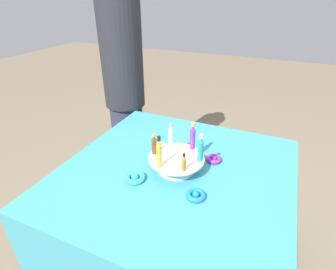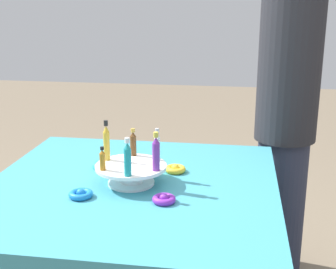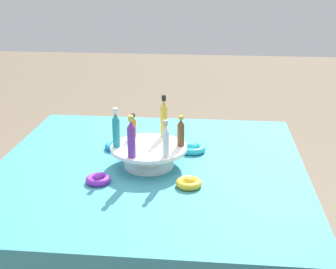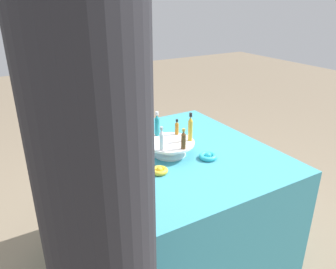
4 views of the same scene
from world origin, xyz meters
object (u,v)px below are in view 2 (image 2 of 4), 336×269
object	(u,v)px
bottle_purple	(156,153)
ribbon_bow_gold	(175,169)
bottle_clear	(157,146)
ribbon_bow_blue	(81,194)
display_stand	(131,172)
ribbon_bow_teal	(104,165)
person_figure	(286,109)
bottle_teal	(128,158)
bottle_brown	(133,143)
bottle_gold	(107,142)
bottle_amber	(102,159)
ribbon_bow_purple	(164,199)

from	to	relation	value
bottle_purple	ribbon_bow_gold	world-z (taller)	bottle_purple
bottle_clear	ribbon_bow_gold	world-z (taller)	bottle_clear
bottle_clear	ribbon_bow_gold	xyz separation A→B (m)	(-0.08, 0.06, -0.12)
bottle_purple	ribbon_bow_gold	distance (m)	0.23
bottle_purple	ribbon_bow_blue	size ratio (longest dim) A/B	1.68
display_stand	ribbon_bow_teal	world-z (taller)	display_stand
ribbon_bow_gold	bottle_clear	bearing A→B (deg)	-36.31
display_stand	person_figure	bearing A→B (deg)	137.49
display_stand	bottle_teal	bearing A→B (deg)	7.97
bottle_brown	ribbon_bow_teal	world-z (taller)	bottle_brown
display_stand	bottle_purple	xyz separation A→B (m)	(0.04, 0.10, 0.09)
bottle_gold	ribbon_bow_blue	xyz separation A→B (m)	(0.19, -0.04, -0.13)
bottle_clear	bottle_brown	world-z (taller)	bottle_clear
bottle_gold	bottle_amber	world-z (taller)	bottle_gold
bottle_gold	bottle_teal	distance (m)	0.19
display_stand	bottle_purple	size ratio (longest dim) A/B	1.87
ribbon_bow_gold	ribbon_bow_blue	world-z (taller)	ribbon_bow_gold
bottle_gold	ribbon_bow_purple	distance (m)	0.34
bottle_amber	ribbon_bow_purple	bearing A→B (deg)	71.67
bottle_clear	ribbon_bow_blue	bearing A→B (deg)	-47.17
ribbon_bow_gold	ribbon_bow_purple	world-z (taller)	ribbon_bow_gold
bottle_brown	ribbon_bow_blue	size ratio (longest dim) A/B	1.28
bottle_gold	bottle_purple	xyz separation A→B (m)	(0.08, 0.20, -0.01)
bottle_teal	ribbon_bow_teal	size ratio (longest dim) A/B	1.44
display_stand	ribbon_bow_gold	xyz separation A→B (m)	(-0.15, 0.14, -0.03)
display_stand	bottle_clear	bearing A→B (deg)	127.97
bottle_brown	ribbon_bow_gold	distance (m)	0.20
bottle_purple	ribbon_bow_teal	world-z (taller)	bottle_purple
display_stand	ribbon_bow_purple	xyz separation A→B (m)	(0.14, 0.15, -0.04)
ribbon_bow_teal	bottle_gold	bearing A→B (deg)	23.55
ribbon_bow_teal	ribbon_bow_blue	size ratio (longest dim) A/B	1.13
display_stand	bottle_amber	distance (m)	0.13
bottle_teal	person_figure	distance (m)	0.97
ribbon_bow_blue	person_figure	size ratio (longest dim) A/B	0.05
bottle_clear	bottle_teal	distance (m)	0.19
bottle_gold	bottle_amber	size ratio (longest dim) A/B	1.78
bottle_purple	ribbon_bow_purple	world-z (taller)	bottle_purple
bottle_clear	ribbon_bow_teal	bearing A→B (deg)	-108.33
bottle_brown	ribbon_bow_gold	bearing A→B (deg)	103.43
bottle_brown	ribbon_bow_blue	world-z (taller)	bottle_brown
bottle_amber	bottle_clear	bearing A→B (deg)	127.97
display_stand	person_figure	xyz separation A→B (m)	(-0.66, 0.61, 0.10)
bottle_purple	ribbon_bow_purple	distance (m)	0.17
display_stand	bottle_clear	distance (m)	0.14
ribbon_bow_blue	bottle_gold	bearing A→B (deg)	167.09
ribbon_bow_blue	ribbon_bow_gold	bearing A→B (deg)	135.41
bottle_brown	ribbon_bow_blue	distance (m)	0.31
bottle_clear	ribbon_bow_teal	distance (m)	0.27
bottle_gold	ribbon_bow_teal	size ratio (longest dim) A/B	1.62
bottle_clear	ribbon_bow_blue	world-z (taller)	bottle_clear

